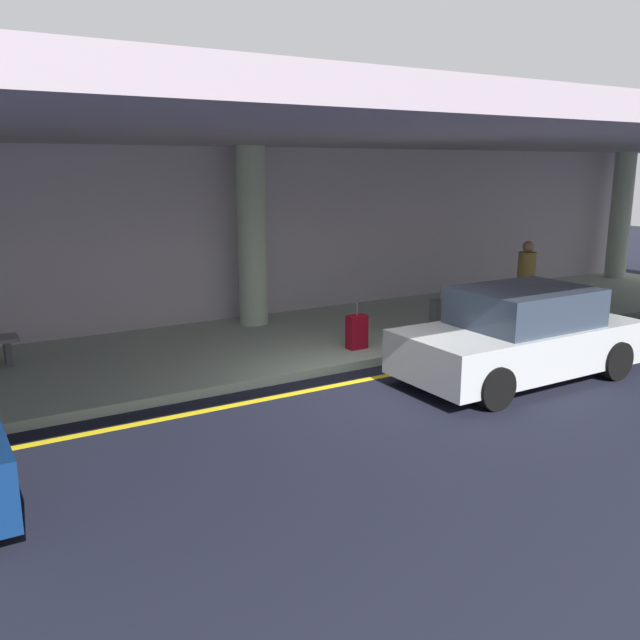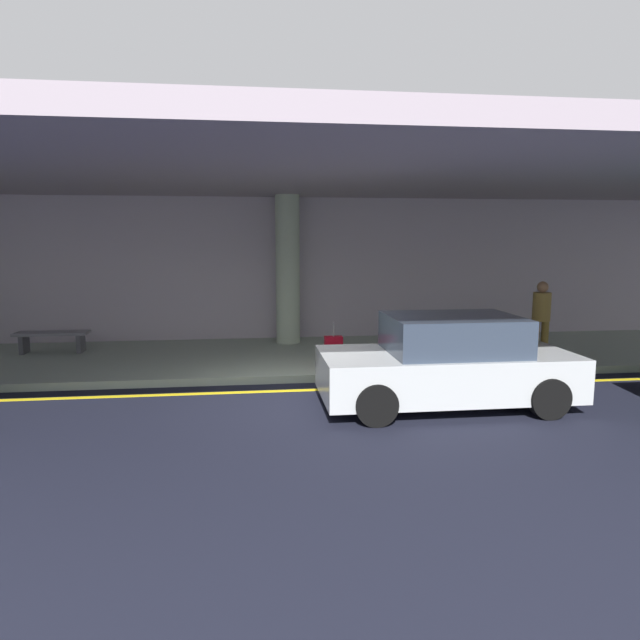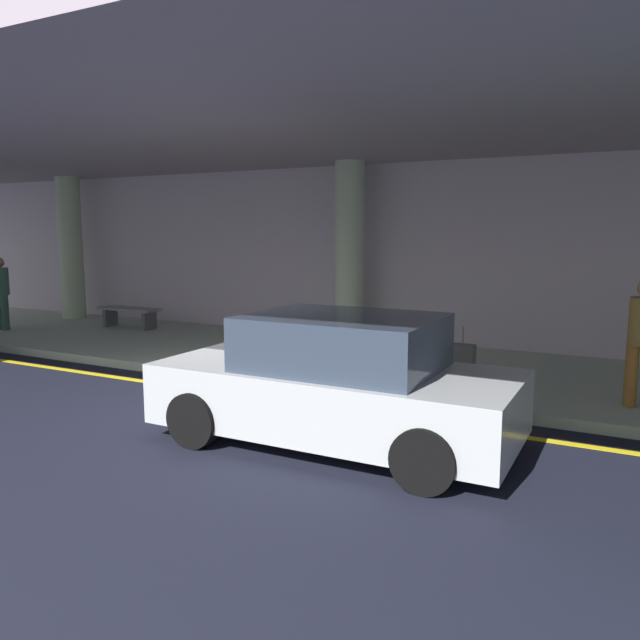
% 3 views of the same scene
% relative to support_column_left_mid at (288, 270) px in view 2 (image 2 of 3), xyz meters
% --- Properties ---
extents(ground_plane, '(60.00, 60.00, 0.00)m').
position_rel_support_column_left_mid_xyz_m(ground_plane, '(0.00, -4.49, -1.97)').
color(ground_plane, black).
extents(sidewalk, '(26.00, 4.20, 0.15)m').
position_rel_support_column_left_mid_xyz_m(sidewalk, '(0.00, -1.39, -1.90)').
color(sidewalk, '#A3B49E').
rests_on(sidewalk, ground).
extents(lane_stripe_yellow, '(26.00, 0.14, 0.01)m').
position_rel_support_column_left_mid_xyz_m(lane_stripe_yellow, '(0.00, -4.01, -1.97)').
color(lane_stripe_yellow, yellow).
rests_on(lane_stripe_yellow, ground).
extents(support_column_left_mid, '(0.60, 0.60, 3.65)m').
position_rel_support_column_left_mid_xyz_m(support_column_left_mid, '(0.00, 0.00, 0.00)').
color(support_column_left_mid, '#AABA9E').
rests_on(support_column_left_mid, sidewalk).
extents(ceiling_overhang, '(28.00, 13.20, 0.30)m').
position_rel_support_column_left_mid_xyz_m(ceiling_overhang, '(0.00, -1.89, 1.97)').
color(ceiling_overhang, gray).
rests_on(ceiling_overhang, support_column_far_left).
extents(terminal_back_wall, '(26.00, 0.30, 3.80)m').
position_rel_support_column_left_mid_xyz_m(terminal_back_wall, '(0.00, 0.86, -0.07)').
color(terminal_back_wall, '#B4AAB5').
rests_on(terminal_back_wall, ground).
extents(car_silver, '(4.10, 1.92, 1.50)m').
position_rel_support_column_left_mid_xyz_m(car_silver, '(2.26, -5.22, -1.26)').
color(car_silver, '#B0B4B6').
rests_on(car_silver, ground).
extents(traveler_with_luggage, '(0.38, 0.38, 1.68)m').
position_rel_support_column_left_mid_xyz_m(traveler_with_luggage, '(5.34, -2.52, -0.86)').
color(traveler_with_luggage, '#8F5E27').
rests_on(traveler_with_luggage, sidewalk).
extents(suitcase_upright_primary, '(0.36, 0.22, 0.90)m').
position_rel_support_column_left_mid_xyz_m(suitcase_upright_primary, '(0.74, -2.78, -1.51)').
color(suitcase_upright_primary, maroon).
rests_on(suitcase_upright_primary, sidewalk).
extents(suitcase_upright_secondary, '(0.36, 0.22, 0.90)m').
position_rel_support_column_left_mid_xyz_m(suitcase_upright_secondary, '(2.99, -2.45, -1.51)').
color(suitcase_upright_secondary, '#545756').
rests_on(suitcase_upright_secondary, sidewalk).
extents(bench_metal, '(1.60, 0.50, 0.48)m').
position_rel_support_column_left_mid_xyz_m(bench_metal, '(-5.46, -0.61, -1.47)').
color(bench_metal, slate).
rests_on(bench_metal, sidewalk).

